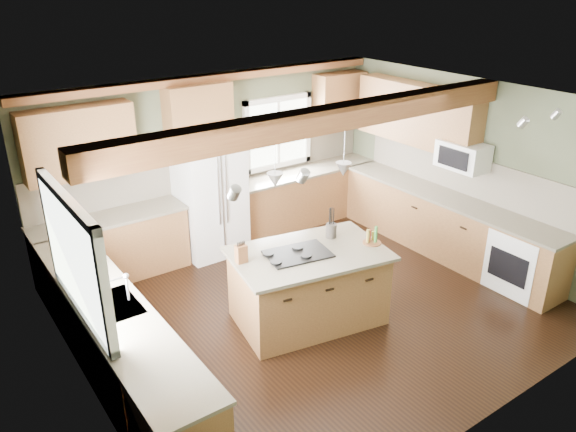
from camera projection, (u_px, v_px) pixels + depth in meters
floor at (314, 306)px, 7.17m from camera, size 5.60×5.60×0.00m
ceiling at (318, 104)px, 6.12m from camera, size 5.60×5.60×0.00m
wall_back at (214, 160)px, 8.51m from camera, size 5.60×0.00×5.60m
wall_left at (76, 283)px, 5.16m from camera, size 0.00×5.00×5.00m
wall_right at (468, 169)px, 8.13m from camera, size 0.00×5.00×5.00m
ceiling_beam at (328, 119)px, 6.05m from camera, size 5.55×0.26×0.26m
soffit_trim at (213, 78)px, 7.94m from camera, size 5.55×0.20×0.10m
backsplash_back at (215, 166)px, 8.54m from camera, size 5.58×0.03×0.58m
backsplash_right at (463, 174)px, 8.20m from camera, size 0.03×3.70×0.58m
base_cab_back_left at (113, 249)px, 7.68m from camera, size 2.02×0.60×0.88m
counter_back_left at (108, 218)px, 7.50m from camera, size 2.06×0.64×0.04m
base_cab_back_right at (304, 197)px, 9.42m from camera, size 2.62×0.60×0.88m
counter_back_right at (304, 171)px, 9.24m from camera, size 2.66×0.64×0.04m
base_cab_left at (117, 345)px, 5.70m from camera, size 0.60×3.70×0.88m
counter_left at (112, 307)px, 5.52m from camera, size 0.64×3.74×0.04m
base_cab_right at (445, 226)px, 8.36m from camera, size 0.60×3.70×0.88m
counter_right at (448, 198)px, 8.17m from camera, size 0.64×3.74×0.04m
upper_cab_back_left at (79, 142)px, 7.06m from camera, size 1.40×0.35×0.90m
upper_cab_over_fridge at (198, 109)px, 7.88m from camera, size 0.96×0.35×0.70m
upper_cab_right at (417, 114)px, 8.45m from camera, size 0.35×2.20×0.90m
upper_cab_back_corner at (339, 100)px, 9.34m from camera, size 0.90×0.35×0.90m
window_left at (72, 256)px, 5.11m from camera, size 0.04×1.60×1.05m
window_back at (277, 132)px, 9.01m from camera, size 1.10×0.04×1.00m
sink at (111, 307)px, 5.52m from camera, size 0.50×0.65×0.03m
faucet at (127, 288)px, 5.55m from camera, size 0.02×0.02×0.28m
dishwasher at (173, 423)px, 4.74m from camera, size 0.60×0.60×0.84m
oven at (522, 261)px, 7.39m from camera, size 0.60×0.72×0.84m
microwave at (463, 156)px, 7.88m from camera, size 0.40×0.70×0.38m
pendant_left at (275, 180)px, 6.00m from camera, size 0.18×0.18×0.16m
pendant_right at (343, 169)px, 6.32m from camera, size 0.18×0.18×0.16m
refrigerator at (210, 196)px, 8.23m from camera, size 0.90×0.74×1.80m
island at (308, 288)px, 6.74m from camera, size 1.85×1.32×0.88m
island_top at (309, 254)px, 6.56m from camera, size 1.98×1.45×0.04m
cooktop at (298, 254)px, 6.49m from camera, size 0.81×0.61×0.02m
knife_block at (241, 254)px, 6.28m from camera, size 0.13×0.10×0.21m
utensil_crock at (331, 231)px, 6.88m from camera, size 0.17×0.17×0.18m
bottle_tray at (372, 235)px, 6.72m from camera, size 0.29×0.29×0.20m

